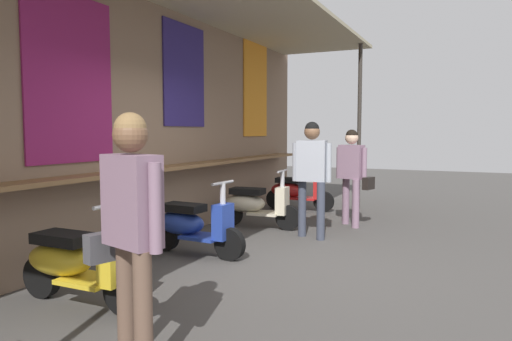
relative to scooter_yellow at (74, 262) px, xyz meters
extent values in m
plane|color=#474442|center=(1.92, -1.08, -0.39)|extent=(30.76, 30.76, 0.00)
cube|color=#7F6651|center=(1.92, 0.94, 1.34)|extent=(10.98, 0.25, 3.46)
cube|color=brown|center=(1.92, 0.64, 0.68)|extent=(9.89, 0.36, 0.05)
cube|color=#841E56|center=(0.80, 0.80, 1.77)|extent=(1.24, 0.02, 1.86)
cube|color=navy|center=(3.05, 0.80, 2.04)|extent=(1.09, 0.02, 1.55)
cube|color=orange|center=(5.61, 0.80, 2.03)|extent=(1.06, 0.02, 1.86)
cylinder|color=#332D28|center=(6.53, -1.10, 1.30)|extent=(0.08, 0.08, 3.37)
ellipsoid|color=gold|center=(0.00, 0.17, 0.01)|extent=(0.39, 0.70, 0.30)
cube|color=black|center=(0.00, 0.12, 0.21)|extent=(0.30, 0.55, 0.10)
cube|color=gold|center=(0.00, -0.18, -0.14)|extent=(0.38, 0.50, 0.04)
cube|color=gold|center=(0.00, -0.48, 0.08)|extent=(0.28, 0.16, 0.44)
cylinder|color=#B7B7BC|center=(0.00, -0.48, 0.21)|extent=(0.07, 0.07, 0.70)
cylinder|color=#B7B7BC|center=(0.00, -0.48, 0.56)|extent=(0.46, 0.04, 0.04)
cylinder|color=black|center=(0.00, -0.58, -0.19)|extent=(0.10, 0.40, 0.40)
cylinder|color=black|center=(0.00, 0.42, -0.19)|extent=(0.10, 0.40, 0.40)
ellipsoid|color=#233D9E|center=(1.95, 0.17, 0.01)|extent=(0.42, 0.72, 0.30)
cube|color=black|center=(1.95, 0.12, 0.21)|extent=(0.33, 0.57, 0.10)
cube|color=#233D9E|center=(1.93, -0.18, -0.14)|extent=(0.41, 0.52, 0.04)
cube|color=#233D9E|center=(1.92, -0.48, 0.08)|extent=(0.29, 0.18, 0.44)
cylinder|color=#B7B7BC|center=(1.92, -0.48, 0.21)|extent=(0.07, 0.07, 0.70)
cylinder|color=#B7B7BC|center=(1.92, -0.48, 0.56)|extent=(0.46, 0.06, 0.04)
cylinder|color=black|center=(1.91, -0.58, -0.19)|extent=(0.12, 0.41, 0.40)
cylinder|color=black|center=(1.97, 0.42, -0.19)|extent=(0.12, 0.41, 0.40)
ellipsoid|color=beige|center=(3.83, 0.17, 0.01)|extent=(0.43, 0.73, 0.30)
cube|color=black|center=(3.83, 0.12, 0.21)|extent=(0.34, 0.57, 0.10)
cube|color=beige|center=(3.86, -0.18, -0.14)|extent=(0.42, 0.53, 0.04)
cube|color=beige|center=(3.88, -0.48, 0.08)|extent=(0.29, 0.18, 0.44)
cylinder|color=#B7B7BC|center=(3.88, -0.48, 0.21)|extent=(0.07, 0.07, 0.70)
cylinder|color=#B7B7BC|center=(3.88, -0.48, 0.56)|extent=(0.46, 0.07, 0.04)
cylinder|color=black|center=(3.89, -0.58, -0.19)|extent=(0.13, 0.41, 0.40)
cylinder|color=black|center=(3.81, 0.42, -0.19)|extent=(0.13, 0.41, 0.40)
ellipsoid|color=red|center=(5.79, 0.17, 0.01)|extent=(0.41, 0.72, 0.30)
cube|color=black|center=(5.79, 0.12, 0.21)|extent=(0.33, 0.56, 0.10)
cube|color=red|center=(5.81, -0.18, -0.14)|extent=(0.40, 0.52, 0.04)
cube|color=red|center=(5.82, -0.48, 0.08)|extent=(0.29, 0.17, 0.44)
cylinder|color=#B7B7BC|center=(5.82, -0.48, 0.21)|extent=(0.07, 0.07, 0.70)
cylinder|color=#B7B7BC|center=(5.82, -0.48, 0.56)|extent=(0.46, 0.06, 0.04)
cylinder|color=black|center=(5.83, -0.58, -0.19)|extent=(0.12, 0.40, 0.40)
cylinder|color=black|center=(5.78, 0.42, -0.19)|extent=(0.12, 0.40, 0.40)
cylinder|color=gray|center=(4.80, -1.28, 0.01)|extent=(0.12, 0.12, 0.79)
cylinder|color=gray|center=(4.53, -1.52, 0.01)|extent=(0.12, 0.12, 0.79)
cube|color=gray|center=(4.66, -1.40, 0.69)|extent=(0.30, 0.44, 0.56)
sphere|color=beige|center=(4.66, -1.40, 1.09)|extent=(0.22, 0.22, 0.22)
sphere|color=black|center=(4.66, -1.40, 1.12)|extent=(0.20, 0.20, 0.20)
cylinder|color=gray|center=(4.73, -1.17, 0.66)|extent=(0.08, 0.08, 0.53)
cylinder|color=gray|center=(4.60, -1.63, 0.66)|extent=(0.08, 0.08, 0.53)
cube|color=black|center=(4.60, -1.70, 0.35)|extent=(0.28, 0.17, 0.20)
cylinder|color=brown|center=(-0.81, -1.43, 0.03)|extent=(0.12, 0.12, 0.84)
cylinder|color=brown|center=(-0.65, -1.15, 0.03)|extent=(0.12, 0.12, 0.84)
cube|color=gray|center=(-0.73, -1.29, 0.74)|extent=(0.31, 0.46, 0.59)
sphere|color=brown|center=(-0.73, -1.29, 1.16)|extent=(0.23, 0.23, 0.23)
sphere|color=olive|center=(-0.73, -1.29, 1.20)|extent=(0.21, 0.21, 0.21)
cylinder|color=gray|center=(-0.80, -1.53, 0.72)|extent=(0.08, 0.08, 0.56)
cylinder|color=gray|center=(-0.66, -1.05, 0.72)|extent=(0.08, 0.08, 0.56)
cube|color=#4C4C51|center=(-0.66, -0.98, 0.39)|extent=(0.28, 0.17, 0.20)
cylinder|color=#383D4C|center=(3.57, -0.93, 0.04)|extent=(0.12, 0.12, 0.85)
cylinder|color=#383D4C|center=(3.45, -1.26, 0.04)|extent=(0.12, 0.12, 0.85)
cube|color=#999EA8|center=(3.51, -1.09, 0.76)|extent=(0.24, 0.44, 0.60)
sphere|color=brown|center=(3.51, -1.09, 1.19)|extent=(0.23, 0.23, 0.23)
sphere|color=black|center=(3.51, -1.09, 1.23)|extent=(0.21, 0.21, 0.21)
cylinder|color=#999EA8|center=(3.49, -0.84, 0.74)|extent=(0.08, 0.08, 0.57)
cylinder|color=#999EA8|center=(3.53, -1.34, 0.74)|extent=(0.08, 0.08, 0.57)
camera|label=1|loc=(-3.12, -3.29, 1.18)|focal=33.27mm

